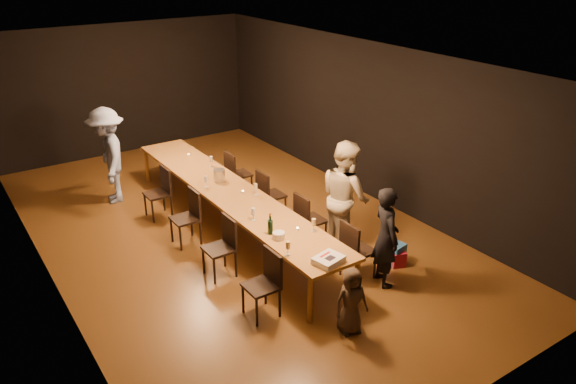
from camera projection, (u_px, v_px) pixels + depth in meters
ground at (231, 230)px, 9.89m from camera, size 10.00×10.00×0.00m
room_shell at (226, 116)px, 9.04m from camera, size 6.04×10.04×3.02m
table at (230, 193)px, 9.60m from camera, size 0.90×6.00×0.75m
chair_right_0 at (359, 250)px, 8.32m from camera, size 0.42×0.42×0.93m
chair_right_1 at (311, 219)px, 9.23m from camera, size 0.42×0.42×0.93m
chair_right_2 at (272, 194)px, 10.13m from camera, size 0.42×0.42×0.93m
chair_right_3 at (239, 174)px, 11.04m from camera, size 0.42×0.42×0.93m
chair_left_0 at (261, 285)px, 7.45m from camera, size 0.42×0.42×0.93m
chair_left_1 at (219, 248)px, 8.36m from camera, size 0.42×0.42×0.93m
chair_left_2 at (185, 218)px, 9.26m from camera, size 0.42×0.42×0.93m
chair_left_3 at (157, 193)px, 10.17m from camera, size 0.42×0.42×0.93m
woman_birthday at (386, 237)px, 8.06m from camera, size 0.52×0.64×1.53m
woman_tan at (345, 197)px, 8.93m from camera, size 0.83×1.00×1.86m
man_blue at (109, 156)px, 10.63m from camera, size 0.94×1.32×1.86m
child at (351, 301)px, 7.14m from camera, size 0.51×0.39×0.92m
gift_bag_red at (399, 260)px, 8.71m from camera, size 0.23×0.17×0.25m
gift_bag_blue at (397, 254)px, 8.77m from camera, size 0.30×0.23×0.34m
birthday_cake at (329, 260)px, 7.42m from camera, size 0.44×0.38×0.09m
plate_stack at (279, 236)px, 8.02m from camera, size 0.22×0.22×0.10m
champagne_bottle at (270, 224)px, 8.10m from camera, size 0.10×0.10×0.33m
ice_bucket at (219, 175)px, 9.92m from camera, size 0.22×0.22×0.22m
wineglass_0 at (288, 248)px, 7.58m from camera, size 0.06×0.06×0.21m
wineglass_1 at (314, 225)px, 8.20m from camera, size 0.06×0.06×0.21m
wineglass_2 at (253, 214)px, 8.53m from camera, size 0.06×0.06×0.21m
wineglass_3 at (256, 189)px, 9.38m from camera, size 0.06×0.06×0.21m
wineglass_4 at (206, 182)px, 9.68m from camera, size 0.06×0.06×0.21m
wineglass_5 at (211, 161)px, 10.57m from camera, size 0.06×0.06×0.21m
tealight_near at (298, 229)px, 8.28m from camera, size 0.05×0.05×0.03m
tealight_mid at (243, 192)px, 9.50m from camera, size 0.05×0.05×0.03m
tealight_far at (189, 155)px, 11.14m from camera, size 0.05×0.05×0.03m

